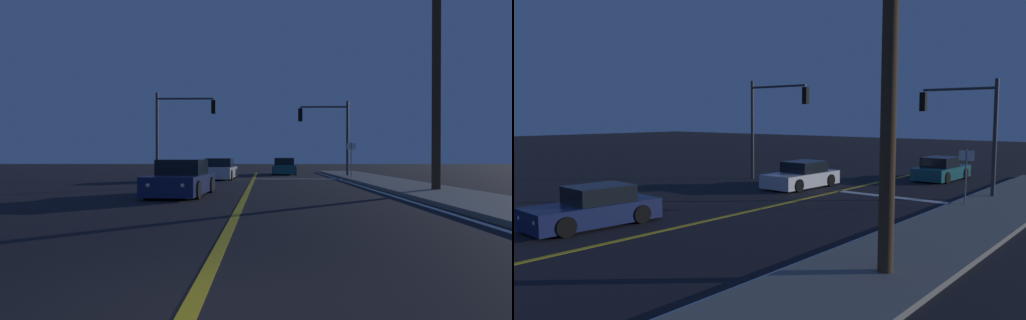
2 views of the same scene
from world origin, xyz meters
TOP-DOWN VIEW (x-y plane):
  - sidewalk_right at (7.27, 12.74)m, footprint 3.20×45.86m
  - lane_line_center at (0.00, 12.74)m, footprint 0.20×43.31m
  - lane_line_edge_right at (5.42, 12.74)m, footprint 0.16×43.31m
  - stop_bar at (2.83, 23.98)m, footprint 5.67×0.50m
  - car_lead_oncoming_teal at (2.31, 31.33)m, footprint 2.04×4.41m
  - car_parked_curb_navy at (-2.40, 12.26)m, footprint 2.10×4.39m
  - car_distant_tail_white at (-2.19, 23.89)m, footprint 2.10×4.43m
  - traffic_signal_near_right at (5.18, 26.28)m, footprint 3.50×0.28m
  - traffic_signal_far_left at (-5.03, 24.88)m, footprint 4.01×0.28m
  - utility_pole_right at (7.57, 13.58)m, footprint 1.64×0.35m
  - street_sign_corner at (6.17, 23.48)m, footprint 0.56×0.12m

SIDE VIEW (x-z plane):
  - lane_line_center at x=0.00m, z-range 0.00..0.01m
  - lane_line_edge_right at x=5.42m, z-range 0.00..0.01m
  - stop_bar at x=2.83m, z-range 0.00..0.01m
  - sidewalk_right at x=7.27m, z-range 0.00..0.15m
  - car_lead_oncoming_teal at x=2.31m, z-range -0.09..1.25m
  - car_parked_curb_navy at x=-2.40m, z-range -0.09..1.25m
  - car_distant_tail_white at x=-2.19m, z-range -0.09..1.25m
  - street_sign_corner at x=6.17m, z-range 0.41..2.76m
  - traffic_signal_near_right at x=5.18m, z-range 0.87..6.17m
  - traffic_signal_far_left at x=-5.03m, z-range 0.96..6.67m
  - utility_pole_right at x=7.57m, z-range 0.14..9.70m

